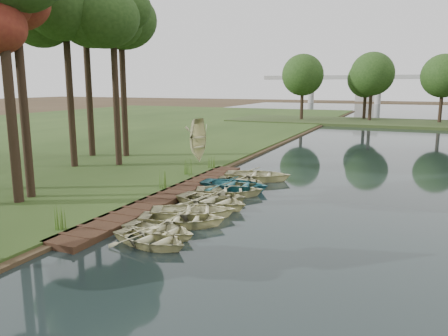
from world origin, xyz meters
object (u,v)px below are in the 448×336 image
at_px(stored_rowboat, 199,157).
at_px(rowboat_1, 159,228).
at_px(boardwalk, 170,196).
at_px(rowboat_2, 182,217).
at_px(rowboat_0, 151,237).

bearing_deg(stored_rowboat, rowboat_1, -141.92).
height_order(boardwalk, stored_rowboat, stored_rowboat).
height_order(boardwalk, rowboat_2, rowboat_2).
relative_size(rowboat_2, stored_rowboat, 1.15).
distance_m(rowboat_0, stored_rowboat, 16.15).
distance_m(rowboat_1, stored_rowboat, 15.17).
bearing_deg(boardwalk, rowboat_2, -53.51).
bearing_deg(boardwalk, stored_rowboat, 107.46).
xyz_separation_m(rowboat_0, rowboat_1, (-0.23, 0.96, -0.00)).
relative_size(boardwalk, rowboat_2, 4.41).
bearing_deg(rowboat_0, rowboat_1, 25.00).
bearing_deg(stored_rowboat, rowboat_2, -138.95).
height_order(rowboat_0, rowboat_2, rowboat_2).
height_order(rowboat_0, rowboat_1, rowboat_0).
height_order(rowboat_1, rowboat_2, rowboat_2).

